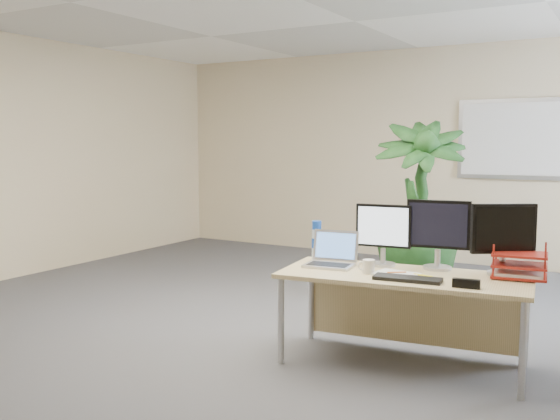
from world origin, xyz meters
The scene contains 17 objects.
floor centered at (0.00, 0.00, 0.00)m, with size 8.00×8.00×0.00m, color #48484D.
back_wall centered at (0.00, 4.00, 1.35)m, with size 7.00×0.04×2.70m, color beige.
whiteboard centered at (1.20, 3.97, 1.55)m, with size 1.30×0.04×0.95m.
desk centered at (1.17, 0.26, 0.50)m, with size 1.72×0.89×0.63m.
floor_plant centered at (0.66, 2.07, 0.75)m, with size 0.84×0.84×1.50m, color #143714.
monitor_left centered at (0.95, 0.38, 0.89)m, with size 0.40×0.18×0.44m.
monitor_right centered at (1.32, 0.46, 0.91)m, with size 0.44×0.20×0.49m.
monitor_dark centered at (1.76, 0.48, 0.91)m, with size 0.39×0.26×0.48m.
laptop centered at (0.62, 0.21, 0.69)m, with size 0.37×0.34×0.24m.
keyboard centered at (1.26, 0.00, 0.65)m, with size 0.43×0.14×0.02m, color black.
coffee_mug centered at (0.95, 0.09, 0.68)m, with size 0.12×0.08×0.09m.
spiral_notebook centered at (1.14, 0.13, 0.64)m, with size 0.28×0.21×0.01m, color silver.
orange_pen centered at (1.14, 0.14, 0.65)m, with size 0.01×0.01×0.13m, color #D55E17.
yellow_highlighter centered at (1.32, 0.15, 0.64)m, with size 0.02×0.02×0.13m, color yellow.
water_bottle centered at (0.43, 0.36, 0.77)m, with size 0.08×0.08×0.29m.
letter_tray centered at (1.87, 0.44, 0.71)m, with size 0.37×0.30×0.16m.
stapler centered at (1.64, -0.01, 0.66)m, with size 0.16×0.04×0.05m, color black.
Camera 1 is at (2.53, -3.82, 1.53)m, focal length 40.00 mm.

